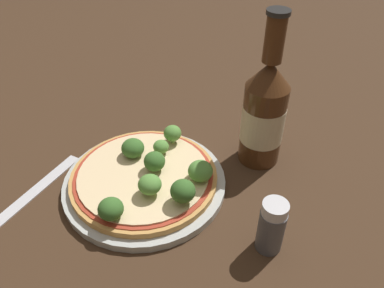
{
  "coord_description": "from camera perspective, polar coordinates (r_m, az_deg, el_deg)",
  "views": [
    {
      "loc": [
        0.17,
        -0.37,
        0.4
      ],
      "look_at": [
        0.07,
        0.04,
        0.06
      ],
      "focal_mm": 35.0,
      "sensor_mm": 36.0,
      "label": 1
    }
  ],
  "objects": [
    {
      "name": "broccoli_floret_0",
      "position": [
        0.58,
        -9.01,
        -0.62
      ],
      "size": [
        0.04,
        0.04,
        0.03
      ],
      "color": "#89A866",
      "rests_on": "pizza"
    },
    {
      "name": "pizza",
      "position": [
        0.56,
        -7.48,
        -5.17
      ],
      "size": [
        0.22,
        0.22,
        0.01
      ],
      "color": "tan",
      "rests_on": "plate"
    },
    {
      "name": "broccoli_floret_3",
      "position": [
        0.58,
        -4.74,
        -0.42
      ],
      "size": [
        0.02,
        0.02,
        0.02
      ],
      "color": "#89A866",
      "rests_on": "pizza"
    },
    {
      "name": "fork",
      "position": [
        0.6,
        -22.89,
        -6.63
      ],
      "size": [
        0.06,
        0.18,
        0.0
      ],
      "rotation": [
        0.0,
        0.0,
        1.32
      ],
      "color": "silver",
      "rests_on": "ground_plane"
    },
    {
      "name": "broccoli_floret_2",
      "position": [
        0.53,
        1.29,
        -4.14
      ],
      "size": [
        0.04,
        0.04,
        0.03
      ],
      "color": "#89A866",
      "rests_on": "pizza"
    },
    {
      "name": "plate",
      "position": [
        0.57,
        -7.3,
        -6.11
      ],
      "size": [
        0.24,
        0.24,
        0.01
      ],
      "color": "#B2B7B2",
      "rests_on": "ground_plane"
    },
    {
      "name": "broccoli_floret_6",
      "position": [
        0.55,
        -5.73,
        -2.66
      ],
      "size": [
        0.03,
        0.03,
        0.03
      ],
      "color": "#89A866",
      "rests_on": "pizza"
    },
    {
      "name": "pepper_shaker",
      "position": [
        0.48,
        12.02,
        -12.2
      ],
      "size": [
        0.03,
        0.03,
        0.08
      ],
      "color": "#4C4C51",
      "rests_on": "ground_plane"
    },
    {
      "name": "broccoli_floret_4",
      "position": [
        0.59,
        -2.99,
        1.64
      ],
      "size": [
        0.03,
        0.03,
        0.03
      ],
      "color": "#89A866",
      "rests_on": "pizza"
    },
    {
      "name": "broccoli_floret_5",
      "position": [
        0.5,
        -1.4,
        -7.2
      ],
      "size": [
        0.03,
        0.03,
        0.04
      ],
      "color": "#89A866",
      "rests_on": "pizza"
    },
    {
      "name": "broccoli_floret_1",
      "position": [
        0.51,
        -6.45,
        -6.16
      ],
      "size": [
        0.03,
        0.03,
        0.03
      ],
      "color": "#89A866",
      "rests_on": "pizza"
    },
    {
      "name": "beer_bottle",
      "position": [
        0.57,
        10.92,
        4.72
      ],
      "size": [
        0.07,
        0.07,
        0.24
      ],
      "color": "#472814",
      "rests_on": "ground_plane"
    },
    {
      "name": "broccoli_floret_7",
      "position": [
        0.49,
        -12.28,
        -9.65
      ],
      "size": [
        0.03,
        0.03,
        0.03
      ],
      "color": "#89A866",
      "rests_on": "pizza"
    },
    {
      "name": "ground_plane",
      "position": [
        0.57,
        -7.8,
        -6.17
      ],
      "size": [
        3.0,
        3.0,
        0.0
      ],
      "primitive_type": "plane",
      "color": "#3D2819"
    }
  ]
}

